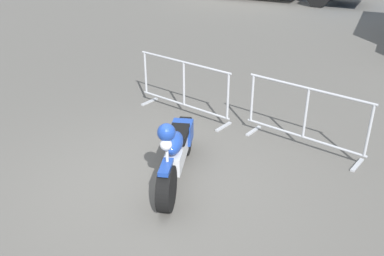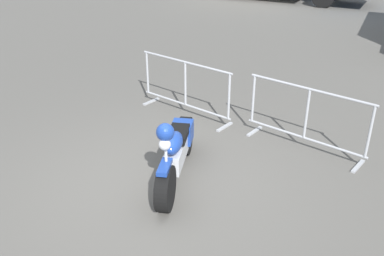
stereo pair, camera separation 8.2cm
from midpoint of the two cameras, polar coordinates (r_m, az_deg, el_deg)
name	(u,v)px [view 2 (the right image)]	position (r m, az deg, el deg)	size (l,w,h in m)	color
ground_plane	(155,184)	(6.23, -4.52, -7.40)	(120.00, 120.00, 0.00)	#54514C
motorcycle	(176,151)	(6.12, -1.75, -3.02)	(1.07, 1.97, 1.19)	black
crowd_barrier_near	(185,87)	(8.10, -0.60, 5.42)	(2.10, 0.60, 1.07)	#9EA0A5
crowd_barrier_far	(306,118)	(7.10, 15.30, 1.27)	(2.10, 0.60, 1.07)	#9EA0A5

